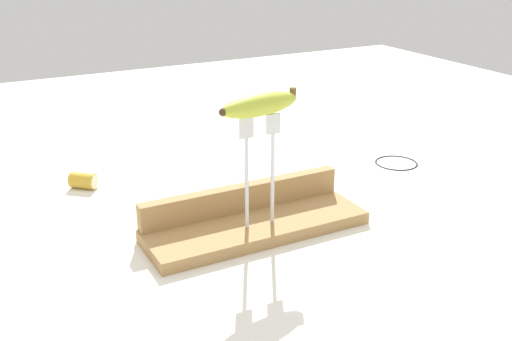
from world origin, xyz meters
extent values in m
plane|color=white|center=(0.00, 0.00, 0.00)|extent=(3.00, 3.00, 0.00)
cube|color=#A87F4C|center=(0.00, 0.00, 0.01)|extent=(0.42, 0.14, 0.02)
cube|color=#A87F4C|center=(0.00, 0.06, 0.05)|extent=(0.41, 0.02, 0.05)
cylinder|color=silver|center=(-0.03, -0.01, 0.11)|extent=(0.01, 0.01, 0.17)
cube|color=silver|center=(-0.03, -0.01, 0.21)|extent=(0.03, 0.00, 0.04)
cylinder|color=silver|center=(0.03, -0.01, 0.11)|extent=(0.01, 0.01, 0.17)
cube|color=silver|center=(0.03, -0.01, 0.21)|extent=(0.03, 0.00, 0.04)
ellipsoid|color=#B2C138|center=(0.00, -0.01, 0.25)|extent=(0.17, 0.07, 0.04)
cylinder|color=brown|center=(0.07, 0.00, 0.26)|extent=(0.01, 0.01, 0.02)
sphere|color=#3F2D19|center=(-0.08, -0.03, 0.25)|extent=(0.01, 0.01, 0.01)
cylinder|color=gold|center=(-0.23, 0.36, 0.02)|extent=(0.06, 0.06, 0.03)
cylinder|color=beige|center=(-0.21, 0.34, 0.02)|extent=(0.02, 0.02, 0.03)
torus|color=black|center=(0.47, 0.16, 0.00)|extent=(0.10, 0.10, 0.00)
camera|label=1|loc=(-0.47, -0.89, 0.52)|focal=42.47mm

